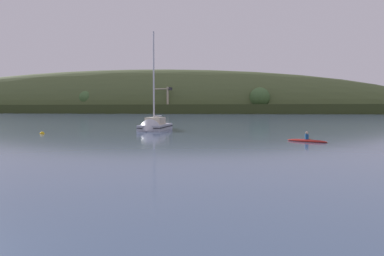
# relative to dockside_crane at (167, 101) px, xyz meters

# --- Properties ---
(far_shoreline_hill) EXTENTS (561.94, 142.30, 65.28)m
(far_shoreline_hill) POSITION_rel_dockside_crane_xyz_m (-38.53, 39.81, -7.84)
(far_shoreline_hill) COLOR #35401E
(far_shoreline_hill) RESTS_ON ground
(dockside_crane) EXTENTS (12.58, 4.57, 16.97)m
(dockside_crane) POSITION_rel_dockside_crane_xyz_m (0.00, 0.00, 0.00)
(dockside_crane) COLOR #4C4C51
(dockside_crane) RESTS_ON ground
(sailboat_near_mooring) EXTENTS (3.43, 9.51, 14.61)m
(sailboat_near_mooring) POSITION_rel_dockside_crane_xyz_m (27.23, -175.65, -7.76)
(sailboat_near_mooring) COLOR #ADB2BC
(sailboat_near_mooring) RESTS_ON ground
(canoe_with_paddler) EXTENTS (3.38, 2.79, 1.02)m
(canoe_with_paddler) POSITION_rel_dockside_crane_xyz_m (44.02, -190.82, -7.98)
(canoe_with_paddler) COLOR maroon
(canoe_with_paddler) RESTS_ON ground
(mooring_buoy_foreground) EXTENTS (0.54, 0.54, 0.62)m
(mooring_buoy_foreground) POSITION_rel_dockside_crane_xyz_m (15.80, -183.80, -8.08)
(mooring_buoy_foreground) COLOR yellow
(mooring_buoy_foreground) RESTS_ON ground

